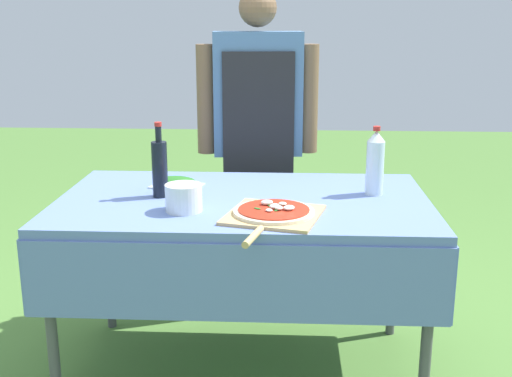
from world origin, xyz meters
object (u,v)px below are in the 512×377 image
(pizza_on_peel, at_px, (273,213))
(oil_bottle, at_px, (160,167))
(prep_table, at_px, (243,216))
(person_cook, at_px, (258,125))
(herb_container, at_px, (177,182))
(water_bottle, at_px, (375,162))
(mixing_tub, at_px, (184,198))

(pizza_on_peel, xyz_separation_m, oil_bottle, (-0.46, 0.25, 0.11))
(prep_table, xyz_separation_m, oil_bottle, (-0.33, 0.01, 0.19))
(prep_table, xyz_separation_m, pizza_on_peel, (0.13, -0.24, 0.09))
(prep_table, distance_m, oil_bottle, 0.38)
(person_cook, xyz_separation_m, herb_container, (-0.31, -0.55, -0.15))
(water_bottle, relative_size, mixing_tub, 2.04)
(oil_bottle, bearing_deg, person_cook, 63.68)
(prep_table, distance_m, person_cook, 0.76)
(pizza_on_peel, bearing_deg, herb_container, 149.96)
(oil_bottle, distance_m, mixing_tub, 0.24)
(pizza_on_peel, bearing_deg, person_cook, 110.36)
(mixing_tub, bearing_deg, oil_bottle, 123.07)
(oil_bottle, height_order, mixing_tub, oil_bottle)
(mixing_tub, bearing_deg, herb_container, 104.02)
(person_cook, distance_m, oil_bottle, 0.80)
(oil_bottle, xyz_separation_m, herb_container, (0.04, 0.16, -0.10))
(pizza_on_peel, distance_m, water_bottle, 0.53)
(herb_container, bearing_deg, oil_bottle, -103.08)
(person_cook, bearing_deg, prep_table, 83.08)
(pizza_on_peel, relative_size, herb_container, 2.24)
(person_cook, height_order, herb_container, person_cook)
(herb_container, bearing_deg, person_cook, 60.31)
(person_cook, relative_size, mixing_tub, 11.69)
(person_cook, relative_size, oil_bottle, 5.32)
(person_cook, xyz_separation_m, water_bottle, (0.50, -0.63, -0.04))
(water_bottle, bearing_deg, prep_table, -170.58)
(prep_table, height_order, herb_container, herb_container)
(person_cook, xyz_separation_m, oil_bottle, (-0.35, -0.71, -0.05))
(pizza_on_peel, height_order, mixing_tub, mixing_tub)
(prep_table, height_order, water_bottle, water_bottle)
(prep_table, relative_size, water_bottle, 5.33)
(prep_table, relative_size, person_cook, 0.93)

